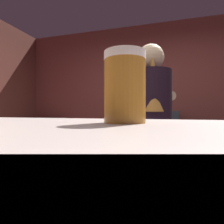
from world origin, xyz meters
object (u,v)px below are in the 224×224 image
mini_fridge (44,144)px  pint_glass_far (125,88)px  bottle_vinegar (154,106)px  bartender (151,129)px  mixing_bowl (142,124)px  chefs_knife (183,129)px  bottle_olive_oil (149,107)px

mini_fridge → pint_glass_far: size_ratio=7.14×
mini_fridge → pint_glass_far: 3.55m
bottle_vinegar → mini_fridge: bearing=-175.5°
bartender → pint_glass_far: (0.06, -1.21, 0.20)m
bartender → bottle_vinegar: (-0.08, 1.67, 0.23)m
mixing_bowl → bartender: bearing=-75.3°
chefs_knife → bottle_olive_oil: (-0.46, 1.33, 0.25)m
bartender → chefs_knife: (0.28, 0.41, -0.02)m
mini_fridge → mixing_bowl: mixing_bowl is taller
bartender → mixing_bowl: (-0.15, 0.57, 0.00)m
bottle_vinegar → bottle_olive_oil: size_ratio=1.00×
bottle_vinegar → pint_glass_far: bearing=-87.2°
bartender → bottle_olive_oil: bearing=-9.1°
chefs_knife → bottle_vinegar: bearing=105.5°
mixing_bowl → bottle_olive_oil: bottle_olive_oil is taller
mixing_bowl → bottle_vinegar: size_ratio=1.03×
chefs_knife → pint_glass_far: 1.64m
pint_glass_far → bartender: bearing=92.6°
bartender → bottle_olive_oil: (-0.18, 1.74, 0.23)m
bottle_vinegar → chefs_knife: bearing=-74.0°
chefs_knife → bottle_olive_oil: bearing=108.4°
mini_fridge → mixing_bowl: bearing=-25.3°
mini_fridge → chefs_knife: 2.69m
chefs_knife → bottle_vinegar: 1.34m
mini_fridge → bottle_olive_oil: bottle_olive_oil is taller
mixing_bowl → bottle_vinegar: 1.12m
chefs_knife → bottle_olive_oil: 1.43m
mini_fridge → bartender: bartender is taller
bottle_olive_oil → bartender: bearing=-84.2°
mixing_bowl → pint_glass_far: (0.21, -1.78, 0.19)m
mini_fridge → bottle_olive_oil: (1.96, 0.23, 0.70)m
mixing_bowl → chefs_knife: mixing_bowl is taller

